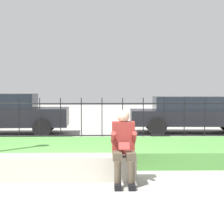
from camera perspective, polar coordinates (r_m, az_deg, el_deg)
ground_plane at (r=6.69m, az=-6.88°, el=-10.24°), size 60.00×60.00×0.00m
stone_bench at (r=6.65m, az=-7.87°, el=-8.61°), size 2.63×0.45×0.44m
person_seated_reader at (r=6.28m, az=1.77°, el=-4.90°), size 0.42×0.73×1.23m
grass_berm at (r=8.60m, az=-5.55°, el=-5.97°), size 10.78×2.60×0.34m
iron_fence at (r=10.62m, az=-4.69°, el=-1.26°), size 8.78×0.03×1.33m
car_parked_left at (r=13.47m, az=-15.97°, el=-0.16°), size 4.30×1.95×1.42m
car_parked_right at (r=13.60m, az=12.24°, el=-0.24°), size 4.60×1.98×1.32m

